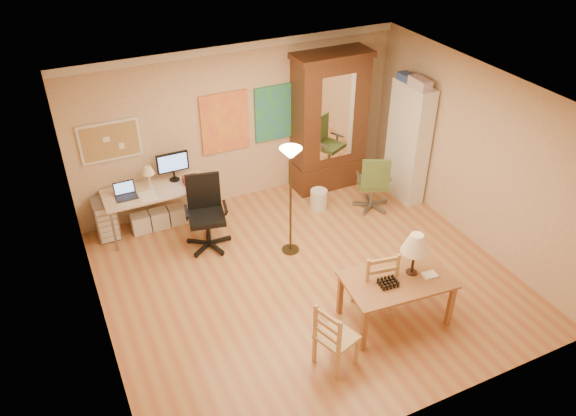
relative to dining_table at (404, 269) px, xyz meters
name	(u,v)px	position (x,y,z in m)	size (l,w,h in m)	color
floor	(307,278)	(-0.73, 1.18, -0.80)	(5.50, 5.50, 0.00)	#AE653D
crown_molding	(236,47)	(-0.73, 3.64, 1.84)	(5.50, 0.08, 0.12)	white
corkboard	(110,141)	(-2.78, 3.65, 0.70)	(0.90, 0.04, 0.62)	tan
art_panel_left	(225,122)	(-0.98, 3.65, 0.65)	(0.80, 0.04, 1.00)	yellow
art_panel_right	(276,113)	(-0.08, 3.65, 0.65)	(0.75, 0.04, 0.95)	teal
dining_table	(404,269)	(0.00, 0.00, 0.00)	(1.41, 0.92, 1.26)	brown
ladder_chair_back	(375,282)	(-0.23, 0.25, -0.33)	(0.53, 0.51, 1.00)	tan
ladder_chair_left	(335,338)	(-1.15, -0.35, -0.37)	(0.51, 0.53, 0.91)	tan
torchiere_lamp	(291,170)	(-0.66, 1.87, 0.60)	(0.32, 0.32, 1.74)	#3B2D17
computer_desk	(159,203)	(-2.27, 3.33, -0.35)	(1.60, 0.70, 1.21)	beige
office_chair_black	(208,228)	(-1.74, 2.55, -0.49)	(0.70, 0.70, 1.14)	black
office_chair_green	(372,194)	(1.08, 2.35, -0.52)	(0.63, 0.63, 1.02)	slate
drawer_cart	(106,219)	(-3.09, 3.42, -0.47)	(0.33, 0.40, 0.66)	slate
armoire	(328,130)	(0.80, 3.42, 0.26)	(1.32, 0.63, 2.42)	#3B1B10
bookshelf	(408,143)	(1.81, 2.50, 0.21)	(0.30, 0.81, 2.03)	white
wastebin	(319,200)	(0.27, 2.72, -0.62)	(0.29, 0.29, 0.36)	silver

